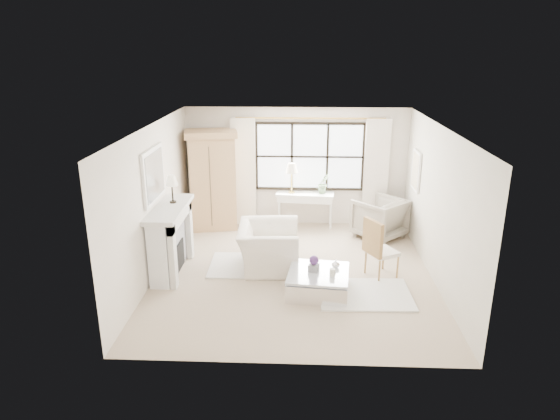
# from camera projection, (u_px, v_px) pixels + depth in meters

# --- Properties ---
(floor) EXTENTS (5.50, 5.50, 0.00)m
(floor) POSITION_uv_depth(u_px,v_px,m) (294.00, 273.00, 9.19)
(floor) COLOR #C2AA90
(floor) RESTS_ON ground
(ceiling) EXTENTS (5.50, 5.50, 0.00)m
(ceiling) POSITION_uv_depth(u_px,v_px,m) (295.00, 127.00, 8.34)
(ceiling) COLOR silver
(ceiling) RESTS_ON ground
(wall_back) EXTENTS (5.00, 0.00, 5.00)m
(wall_back) POSITION_uv_depth(u_px,v_px,m) (296.00, 167.00, 11.37)
(wall_back) COLOR silver
(wall_back) RESTS_ON ground
(wall_front) EXTENTS (5.00, 0.00, 5.00)m
(wall_front) POSITION_uv_depth(u_px,v_px,m) (290.00, 271.00, 6.16)
(wall_front) COLOR beige
(wall_front) RESTS_ON ground
(wall_left) EXTENTS (0.00, 5.50, 5.50)m
(wall_left) POSITION_uv_depth(u_px,v_px,m) (154.00, 202.00, 8.87)
(wall_left) COLOR white
(wall_left) RESTS_ON ground
(wall_right) EXTENTS (0.00, 5.50, 5.50)m
(wall_right) POSITION_uv_depth(u_px,v_px,m) (438.00, 205.00, 8.66)
(wall_right) COLOR beige
(wall_right) RESTS_ON ground
(window_pane) EXTENTS (2.40, 0.02, 1.50)m
(window_pane) POSITION_uv_depth(u_px,v_px,m) (310.00, 157.00, 11.26)
(window_pane) COLOR silver
(window_pane) RESTS_ON wall_back
(window_frame) EXTENTS (2.50, 0.04, 1.50)m
(window_frame) POSITION_uv_depth(u_px,v_px,m) (310.00, 157.00, 11.25)
(window_frame) COLOR black
(window_frame) RESTS_ON wall_back
(curtain_rod) EXTENTS (3.30, 0.04, 0.04)m
(curtain_rod) POSITION_uv_depth(u_px,v_px,m) (310.00, 118.00, 10.93)
(curtain_rod) COLOR #B88C40
(curtain_rod) RESTS_ON wall_back
(curtain_left) EXTENTS (0.55, 0.10, 2.47)m
(curtain_left) POSITION_uv_depth(u_px,v_px,m) (244.00, 172.00, 11.36)
(curtain_left) COLOR white
(curtain_left) RESTS_ON ground
(curtain_right) EXTENTS (0.55, 0.10, 2.47)m
(curtain_right) POSITION_uv_depth(u_px,v_px,m) (376.00, 174.00, 11.24)
(curtain_right) COLOR white
(curtain_right) RESTS_ON ground
(fireplace) EXTENTS (0.58, 1.66, 1.26)m
(fireplace) POSITION_uv_depth(u_px,v_px,m) (169.00, 239.00, 9.08)
(fireplace) COLOR silver
(fireplace) RESTS_ON ground
(mirror_frame) EXTENTS (0.05, 1.15, 0.95)m
(mirror_frame) POSITION_uv_depth(u_px,v_px,m) (153.00, 175.00, 8.71)
(mirror_frame) COLOR white
(mirror_frame) RESTS_ON wall_left
(mirror_glass) EXTENTS (0.02, 1.00, 0.80)m
(mirror_glass) POSITION_uv_depth(u_px,v_px,m) (155.00, 175.00, 8.71)
(mirror_glass) COLOR silver
(mirror_glass) RESTS_ON wall_left
(art_frame) EXTENTS (0.04, 0.62, 0.82)m
(art_frame) POSITION_uv_depth(u_px,v_px,m) (416.00, 171.00, 10.21)
(art_frame) COLOR white
(art_frame) RESTS_ON wall_right
(art_canvas) EXTENTS (0.01, 0.52, 0.72)m
(art_canvas) POSITION_uv_depth(u_px,v_px,m) (415.00, 171.00, 10.21)
(art_canvas) COLOR beige
(art_canvas) RESTS_ON wall_right
(mantel_lamp) EXTENTS (0.22, 0.22, 0.51)m
(mantel_lamp) POSITION_uv_depth(u_px,v_px,m) (172.00, 182.00, 8.98)
(mantel_lamp) COLOR black
(mantel_lamp) RESTS_ON fireplace
(armoire) EXTENTS (1.24, 0.91, 2.24)m
(armoire) POSITION_uv_depth(u_px,v_px,m) (213.00, 180.00, 11.13)
(armoire) COLOR tan
(armoire) RESTS_ON floor
(console_table) EXTENTS (1.34, 0.57, 0.80)m
(console_table) POSITION_uv_depth(u_px,v_px,m) (305.00, 210.00, 11.45)
(console_table) COLOR white
(console_table) RESTS_ON floor
(console_lamp) EXTENTS (0.28, 0.28, 0.69)m
(console_lamp) POSITION_uv_depth(u_px,v_px,m) (292.00, 169.00, 11.17)
(console_lamp) COLOR #B6953F
(console_lamp) RESTS_ON console_table
(orchid_plant) EXTENTS (0.31, 0.28, 0.46)m
(orchid_plant) POSITION_uv_depth(u_px,v_px,m) (323.00, 184.00, 11.23)
(orchid_plant) COLOR #5C7B52
(orchid_plant) RESTS_ON console_table
(side_table) EXTENTS (0.40, 0.40, 0.51)m
(side_table) POSITION_uv_depth(u_px,v_px,m) (284.00, 228.00, 10.53)
(side_table) COLOR white
(side_table) RESTS_ON floor
(rug_left) EXTENTS (1.65, 1.19, 0.03)m
(rug_left) POSITION_uv_depth(u_px,v_px,m) (253.00, 265.00, 9.49)
(rug_left) COLOR white
(rug_left) RESTS_ON floor
(rug_right) EXTENTS (1.56, 1.19, 0.03)m
(rug_right) POSITION_uv_depth(u_px,v_px,m) (365.00, 294.00, 8.39)
(rug_right) COLOR white
(rug_right) RESTS_ON floor
(club_armchair) EXTENTS (1.14, 1.30, 0.82)m
(club_armchair) POSITION_uv_depth(u_px,v_px,m) (268.00, 247.00, 9.33)
(club_armchair) COLOR white
(club_armchair) RESTS_ON floor
(wingback_chair) EXTENTS (1.34, 1.34, 0.87)m
(wingback_chair) POSITION_uv_depth(u_px,v_px,m) (379.00, 218.00, 10.79)
(wingback_chair) COLOR gray
(wingback_chair) RESTS_ON floor
(french_chair) EXTENTS (0.65, 0.65, 1.08)m
(french_chair) POSITION_uv_depth(u_px,v_px,m) (381.00, 260.00, 9.00)
(french_chair) COLOR #AE8149
(french_chair) RESTS_ON floor
(coffee_table) EXTENTS (1.10, 1.10, 0.38)m
(coffee_table) POSITION_uv_depth(u_px,v_px,m) (318.00, 282.00, 8.43)
(coffee_table) COLOR white
(coffee_table) RESTS_ON floor
(planter_box) EXTENTS (0.20, 0.20, 0.12)m
(planter_box) POSITION_uv_depth(u_px,v_px,m) (314.00, 268.00, 8.38)
(planter_box) COLOR slate
(planter_box) RESTS_ON coffee_table
(planter_flowers) EXTENTS (0.16, 0.16, 0.16)m
(planter_flowers) POSITION_uv_depth(u_px,v_px,m) (314.00, 260.00, 8.34)
(planter_flowers) COLOR #4E2A6B
(planter_flowers) RESTS_ON planter_box
(pillar_candle) EXTENTS (0.09, 0.09, 0.12)m
(pillar_candle) POSITION_uv_depth(u_px,v_px,m) (332.00, 272.00, 8.22)
(pillar_candle) COLOR beige
(pillar_candle) RESTS_ON coffee_table
(coffee_vase) EXTENTS (0.16, 0.16, 0.14)m
(coffee_vase) POSITION_uv_depth(u_px,v_px,m) (336.00, 264.00, 8.50)
(coffee_vase) COLOR silver
(coffee_vase) RESTS_ON coffee_table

